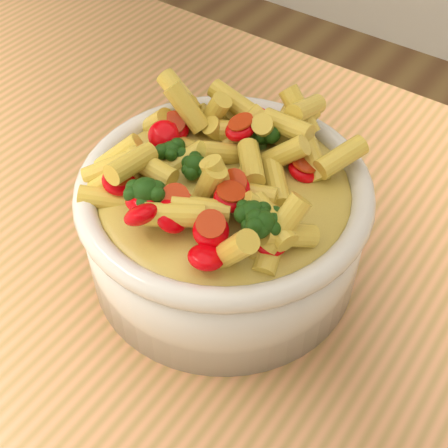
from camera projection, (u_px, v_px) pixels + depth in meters
The scene contains 3 objects.
table at pixel (134, 353), 0.59m from camera, with size 1.20×0.80×0.90m.
serving_bowl at pixel (224, 223), 0.50m from camera, with size 0.23×0.23×0.10m.
pasta_salad at pixel (224, 166), 0.46m from camera, with size 0.18×0.18×0.04m.
Camera 1 is at (0.25, -0.21, 1.31)m, focal length 50.00 mm.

